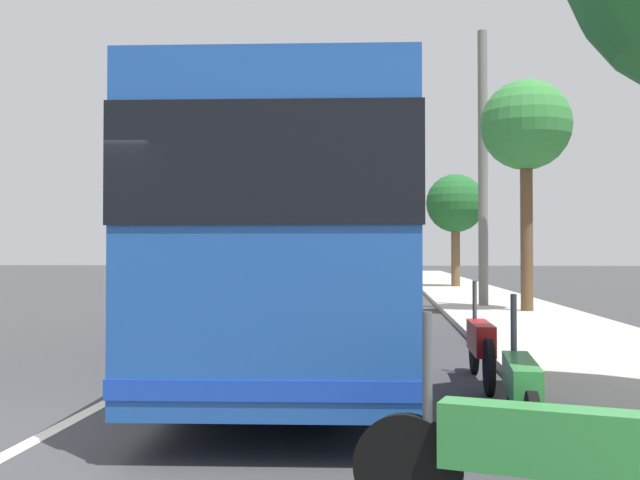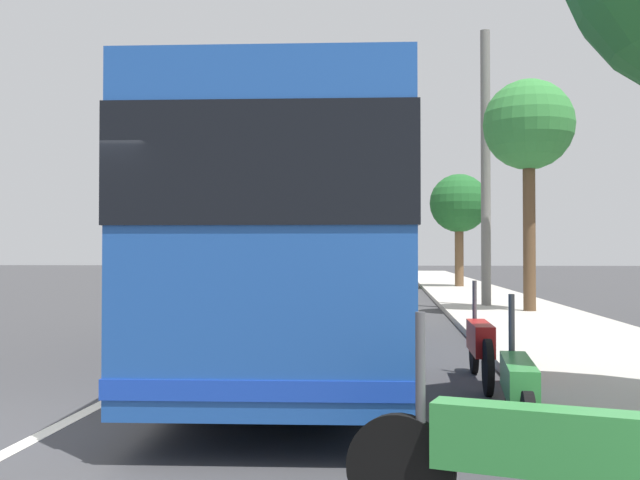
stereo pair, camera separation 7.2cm
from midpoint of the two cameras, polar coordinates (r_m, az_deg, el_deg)
The scene contains 14 objects.
ground_plane at distance 7.43m, azimuth -19.97°, elevation -13.71°, with size 220.00×220.00×0.00m, color #38383A.
sidewalk_curb at distance 16.96m, azimuth 16.85°, elevation -6.38°, with size 110.00×3.60×0.14m, color #B2ADA3.
lane_divider_line at distance 16.92m, azimuth -5.15°, elevation -6.66°, with size 110.00×0.16×0.01m, color silver.
coach_bus at distance 11.55m, azimuth -0.77°, elevation -0.00°, with size 12.04×3.03×3.23m.
motorcycle_nearest_curb at distance 4.49m, azimuth 17.27°, elevation -15.69°, with size 0.78×2.27×1.28m.
motorcycle_angled at distance 6.87m, azimuth 15.28°, elevation -10.87°, with size 2.34×0.35×1.24m.
motorcycle_by_tree at distance 9.70m, azimuth 12.41°, elevation -7.86°, with size 2.29×0.25×1.28m.
car_oncoming at distance 37.39m, azimuth 4.44°, elevation -2.55°, with size 3.92×1.96×1.53m.
car_far_distant at distance 35.62m, azimuth -3.28°, elevation -2.63°, with size 4.39×1.98×1.50m.
car_side_street at distance 53.26m, azimuth 4.60°, elevation -2.16°, with size 4.41×1.86×1.48m.
car_behind_bus at distance 59.32m, azimuth 0.34°, elevation -2.09°, with size 4.23×2.12×1.44m.
roadside_tree_mid_block at distance 20.87m, azimuth 15.83°, elevation 8.27°, with size 2.42×2.42×6.34m.
roadside_tree_far_block at distance 36.23m, azimuth 10.68°, elevation 2.70°, with size 2.80×2.80×5.52m.
utility_pole at distance 22.67m, azimuth 12.69°, elevation 5.29°, with size 0.28×0.28×8.33m, color slate.
Camera 2 is at (-6.55, -3.14, 1.62)m, focal length 41.67 mm.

